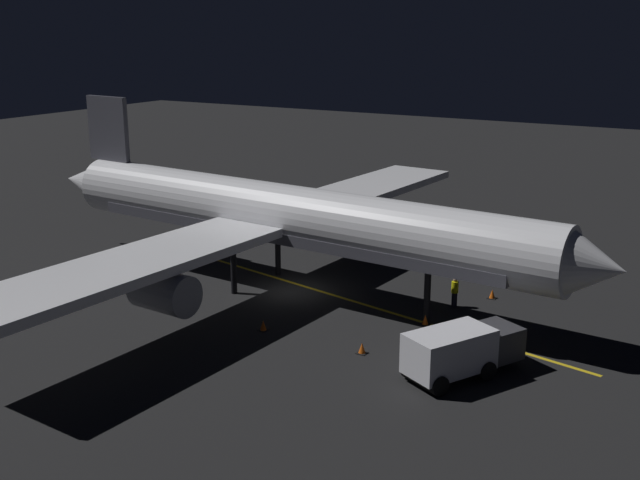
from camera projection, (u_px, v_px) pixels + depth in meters
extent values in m
cube|color=black|center=(291.00, 293.00, 46.50)|extent=(180.00, 180.00, 0.20)
cube|color=gold|center=(353.00, 301.00, 44.86)|extent=(6.43, 28.98, 0.01)
cylinder|color=white|center=(290.00, 216.00, 45.22)|extent=(5.99, 32.98, 3.58)
cube|color=#4C4C56|center=(291.00, 232.00, 45.48)|extent=(5.45, 28.06, 0.65)
cone|color=white|center=(594.00, 267.00, 35.67)|extent=(3.71, 3.12, 3.51)
cone|color=white|center=(87.00, 182.00, 55.06)|extent=(3.53, 4.53, 3.23)
cube|color=#4C4C56|center=(108.00, 129.00, 52.57)|extent=(0.62, 3.62, 4.34)
cube|color=white|center=(363.00, 190.00, 54.81)|extent=(18.26, 6.11, 0.50)
cylinder|color=slate|center=(370.00, 214.00, 53.81)|extent=(2.33, 3.35, 2.10)
cube|color=white|center=(132.00, 265.00, 37.71)|extent=(18.26, 6.11, 0.50)
cylinder|color=slate|center=(164.00, 292.00, 38.14)|extent=(2.33, 3.35, 2.10)
cylinder|color=black|center=(427.00, 298.00, 41.16)|extent=(0.39, 0.39, 2.91)
cylinder|color=black|center=(278.00, 253.00, 49.24)|extent=(0.39, 0.39, 2.91)
cylinder|color=black|center=(234.00, 270.00, 45.82)|extent=(0.39, 0.39, 2.91)
cube|color=silver|center=(449.00, 351.00, 34.62)|extent=(4.52, 3.71, 1.85)
cube|color=#38383D|center=(496.00, 341.00, 36.15)|extent=(2.52, 2.60, 1.50)
cylinder|color=black|center=(472.00, 363.00, 35.58)|extent=(1.87, 2.46, 0.90)
cylinder|color=black|center=(424.00, 377.00, 34.14)|extent=(1.87, 2.46, 0.90)
cube|color=maroon|center=(386.00, 225.00, 55.84)|extent=(4.18, 4.06, 2.12)
cube|color=#38383D|center=(397.00, 239.00, 53.31)|extent=(2.67, 2.69, 1.50)
cylinder|color=black|center=(391.00, 244.00, 54.88)|extent=(2.21, 2.32, 0.90)
cylinder|color=black|center=(380.00, 235.00, 57.35)|extent=(2.21, 2.32, 0.90)
cylinder|color=black|center=(454.00, 300.00, 43.87)|extent=(0.32, 0.32, 0.85)
cylinder|color=yellow|center=(455.00, 287.00, 43.67)|extent=(0.40, 0.40, 0.65)
sphere|color=tan|center=(455.00, 280.00, 43.55)|extent=(0.24, 0.24, 0.24)
cone|color=#EA590F|center=(263.00, 325.00, 40.50)|extent=(0.36, 0.36, 0.55)
cube|color=black|center=(263.00, 330.00, 40.57)|extent=(0.50, 0.50, 0.03)
cone|color=#EA590F|center=(425.00, 320.00, 41.27)|extent=(0.36, 0.36, 0.55)
cube|color=black|center=(425.00, 324.00, 41.34)|extent=(0.50, 0.50, 0.03)
cone|color=#EA590F|center=(362.00, 348.00, 37.67)|extent=(0.36, 0.36, 0.55)
cube|color=black|center=(362.00, 353.00, 37.74)|extent=(0.50, 0.50, 0.03)
cone|color=#EA590F|center=(492.00, 294.00, 45.26)|extent=(0.36, 0.36, 0.55)
cube|color=black|center=(492.00, 298.00, 45.33)|extent=(0.50, 0.50, 0.03)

